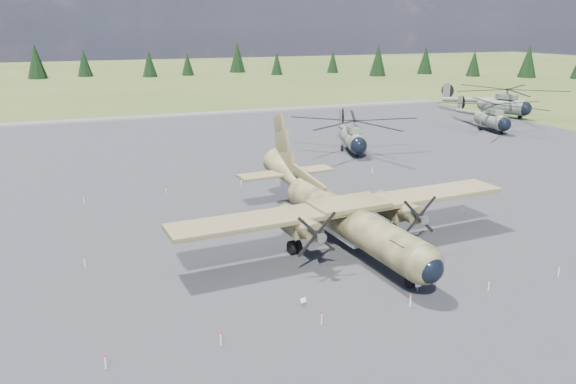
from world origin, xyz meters
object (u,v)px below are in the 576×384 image
object	(u,v)px
transport_plane	(342,211)
helicopter_near	(354,129)
helicopter_mid	(492,111)
helicopter_far	(504,97)

from	to	relation	value
transport_plane	helicopter_near	distance (m)	32.97
helicopter_near	helicopter_mid	bearing A→B (deg)	28.80
helicopter_mid	helicopter_near	bearing A→B (deg)	-158.94
transport_plane	helicopter_far	xyz separation A→B (m)	(56.42, 45.78, 1.11)
helicopter_far	helicopter_near	bearing A→B (deg)	-178.15
helicopter_near	transport_plane	bearing A→B (deg)	-102.56
transport_plane	helicopter_near	bearing A→B (deg)	57.08
transport_plane	helicopter_far	world-z (taller)	transport_plane
helicopter_mid	helicopter_far	bearing A→B (deg)	51.44
transport_plane	helicopter_far	distance (m)	72.66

